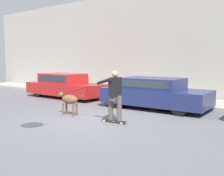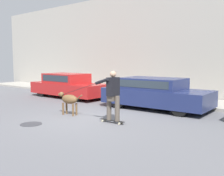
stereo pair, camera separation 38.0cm
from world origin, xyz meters
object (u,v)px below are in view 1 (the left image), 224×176
(skateboarder, at_px, (115,94))
(fire_hydrant, at_px, (110,93))
(dog, at_px, (69,100))
(parked_car_0, at_px, (65,86))
(parked_car_1, at_px, (154,93))

(skateboarder, distance_m, fire_hydrant, 4.87)
(dog, bearing_deg, parked_car_0, -46.89)
(fire_hydrant, bearing_deg, dog, -74.60)
(fire_hydrant, bearing_deg, parked_car_0, -163.47)
(skateboarder, relative_size, fire_hydrant, 4.03)
(skateboarder, bearing_deg, fire_hydrant, -54.33)
(parked_car_1, bearing_deg, skateboarder, -88.08)
(parked_car_0, relative_size, skateboarder, 1.61)
(skateboarder, bearing_deg, dog, -2.55)
(parked_car_0, xyz_separation_m, parked_car_1, (5.33, -0.00, 0.01))
(skateboarder, height_order, fire_hydrant, skateboarder)
(parked_car_1, distance_m, skateboarder, 3.03)
(parked_car_0, height_order, parked_car_1, parked_car_0)
(parked_car_1, relative_size, fire_hydrant, 6.32)
(fire_hydrant, bearing_deg, skateboarder, -50.86)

